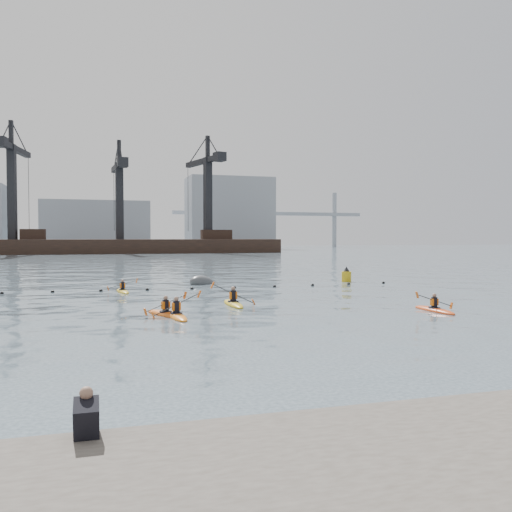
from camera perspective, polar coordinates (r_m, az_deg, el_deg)
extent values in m
plane|color=#384752|center=(15.77, 3.75, -11.11)|extent=(400.00, 400.00, 0.00)
cube|color=black|center=(9.04, -17.42, -16.10)|extent=(0.38, 0.60, 0.67)
cube|color=black|center=(9.30, -17.39, -16.62)|extent=(0.34, 0.40, 0.24)
sphere|color=#8C6651|center=(9.03, -17.43, -13.61)|extent=(0.21, 0.21, 0.21)
sphere|color=black|center=(37.74, -25.18, -3.58)|extent=(0.24, 0.24, 0.24)
sphere|color=black|center=(37.38, -20.63, -3.57)|extent=(0.24, 0.24, 0.24)
sphere|color=black|center=(37.15, -16.01, -3.55)|extent=(0.24, 0.24, 0.24)
sphere|color=black|center=(37.13, -11.37, -3.52)|extent=(0.24, 0.24, 0.24)
sphere|color=black|center=(37.39, -6.76, -3.45)|extent=(0.24, 0.24, 0.24)
sphere|color=black|center=(37.99, -2.28, -3.36)|extent=(0.24, 0.24, 0.24)
sphere|color=black|center=(38.92, 1.97, -3.23)|extent=(0.24, 0.24, 0.24)
sphere|color=black|center=(40.12, 5.97, -3.08)|extent=(0.24, 0.24, 0.24)
sphere|color=black|center=(41.51, 9.72, -2.93)|extent=(0.24, 0.24, 0.24)
sphere|color=black|center=(42.99, 13.26, -2.78)|extent=(0.24, 0.24, 0.24)
cube|color=black|center=(124.54, -14.13, 0.69)|extent=(72.00, 12.00, 4.50)
cube|color=black|center=(125.04, -22.42, 2.14)|extent=(5.00, 3.00, 2.20)
cube|color=black|center=(127.37, -4.20, 2.28)|extent=(7.00, 3.00, 2.20)
cube|color=black|center=(125.87, -24.30, 6.16)|extent=(1.85, 1.85, 20.00)
cube|color=black|center=(129.47, -23.99, 10.23)|extent=(4.31, 17.93, 1.20)
cube|color=black|center=(121.01, -25.29, 10.81)|extent=(2.62, 2.94, 2.00)
cube|color=black|center=(127.43, -24.38, 11.78)|extent=(0.93, 0.93, 5.00)
cube|color=black|center=(124.77, -14.18, 5.63)|extent=(1.73, 1.73, 17.00)
cube|color=black|center=(127.74, -14.34, 9.10)|extent=(2.50, 15.05, 1.20)
cube|color=black|center=(120.37, -13.88, 9.54)|extent=(2.42, 2.78, 2.00)
cube|color=black|center=(125.96, -14.22, 10.63)|extent=(0.87, 0.87, 5.00)
cube|color=black|center=(127.28, -5.10, 6.06)|extent=(1.96, 1.96, 19.00)
cube|color=black|center=(130.48, -5.62, 9.89)|extent=(5.56, 16.73, 1.20)
cube|color=black|center=(122.97, -3.85, 10.38)|extent=(2.80, 3.08, 2.00)
cube|color=black|center=(128.68, -5.11, 11.40)|extent=(0.98, 0.98, 5.00)
cube|color=gray|center=(164.43, -16.50, 3.11)|extent=(30.00, 14.00, 14.00)
cube|color=gray|center=(169.44, -2.81, 4.51)|extent=(26.00, 14.00, 22.00)
cube|color=gray|center=(194.21, 1.53, 4.49)|extent=(70.00, 2.00, 1.20)
cylinder|color=gray|center=(187.87, -5.76, 3.95)|extent=(1.60, 1.60, 20.00)
cylinder|color=gray|center=(203.29, 8.25, 3.79)|extent=(1.60, 1.60, 20.00)
ellipsoid|color=orange|center=(24.57, -8.38, -6.29)|extent=(0.87, 3.32, 0.33)
cylinder|color=black|center=(24.55, -8.38, -5.99)|extent=(0.65, 0.65, 0.06)
cylinder|color=black|center=(24.51, -8.39, -5.32)|extent=(0.31, 0.31, 0.53)
cube|color=#DE600C|center=(24.51, -8.39, -5.27)|extent=(0.38, 0.25, 0.35)
sphere|color=#8C6651|center=(24.47, -8.39, -4.49)|extent=(0.22, 0.22, 0.22)
cylinder|color=black|center=(24.50, -8.39, -5.08)|extent=(2.07, 0.17, 0.96)
cube|color=#D85914|center=(24.36, -10.80, -6.16)|extent=(0.20, 0.16, 0.34)
cube|color=#D85914|center=(24.68, -6.01, -4.01)|extent=(0.20, 0.16, 0.34)
ellipsoid|color=#DD5C14|center=(25.18, -9.48, -6.10)|extent=(1.81, 3.22, 0.32)
cylinder|color=black|center=(25.17, -9.48, -5.80)|extent=(0.79, 0.79, 0.06)
cylinder|color=black|center=(25.13, -9.49, -5.17)|extent=(0.30, 0.30, 0.52)
cube|color=#DE600C|center=(25.13, -9.49, -5.12)|extent=(0.42, 0.34, 0.34)
sphere|color=#8C6651|center=(25.09, -9.49, -4.37)|extent=(0.21, 0.21, 0.21)
cylinder|color=black|center=(25.12, -9.49, -4.94)|extent=(1.98, 0.84, 0.68)
cube|color=#D85914|center=(24.67, -11.57, -5.78)|extent=(0.19, 0.19, 0.34)
cube|color=#D85914|center=(25.60, -7.49, -4.12)|extent=(0.19, 0.19, 0.34)
ellipsoid|color=gold|center=(28.64, -2.41, -5.09)|extent=(0.79, 3.49, 0.35)
cylinder|color=black|center=(28.62, -2.41, -4.81)|extent=(0.67, 0.67, 0.07)
cylinder|color=black|center=(28.58, -2.41, -4.20)|extent=(0.33, 0.33, 0.56)
cube|color=#DE600C|center=(28.58, -2.41, -4.16)|extent=(0.40, 0.25, 0.37)
sphere|color=#8C6651|center=(28.55, -2.41, -3.45)|extent=(0.23, 0.23, 0.23)
cylinder|color=black|center=(28.57, -2.41, -3.99)|extent=(2.16, 0.10, 1.07)
cube|color=#D85914|center=(28.31, -4.60, -3.07)|extent=(0.21, 0.16, 0.36)
cube|color=#D85914|center=(28.89, -0.26, -4.88)|extent=(0.21, 0.16, 0.36)
ellipsoid|color=#D94414|center=(27.64, 18.25, -5.45)|extent=(0.66, 3.05, 0.30)
cylinder|color=black|center=(27.62, 18.26, -5.20)|extent=(0.58, 0.58, 0.06)
cylinder|color=black|center=(27.59, 18.26, -4.65)|extent=(0.29, 0.29, 0.49)
cube|color=#DE600C|center=(27.59, 18.26, -4.61)|extent=(0.35, 0.22, 0.32)
sphere|color=#8C6651|center=(27.55, 18.27, -3.97)|extent=(0.20, 0.20, 0.20)
cylinder|color=black|center=(27.58, 18.27, -4.46)|extent=(2.00, 0.07, 0.67)
cube|color=#D85914|center=(28.19, 19.86, -4.94)|extent=(0.15, 0.14, 0.32)
cube|color=#D85914|center=(26.99, 16.60, -3.95)|extent=(0.15, 0.14, 0.32)
ellipsoid|color=yellow|center=(36.36, -13.87, -3.64)|extent=(0.95, 2.96, 0.29)
cylinder|color=black|center=(36.35, -13.87, -3.46)|extent=(0.61, 0.61, 0.05)
cylinder|color=black|center=(36.33, -13.87, -3.06)|extent=(0.27, 0.27, 0.47)
cube|color=#DE600C|center=(36.33, -13.87, -3.03)|extent=(0.35, 0.24, 0.31)
sphere|color=#8C6651|center=(36.30, -13.88, -2.56)|extent=(0.19, 0.19, 0.19)
cylinder|color=black|center=(36.32, -13.87, -2.92)|extent=(1.94, 0.29, 0.51)
cube|color=#D85914|center=(36.19, -15.32, -3.30)|extent=(0.13, 0.14, 0.31)
cube|color=#D85914|center=(36.48, -12.44, -2.53)|extent=(0.13, 0.14, 0.31)
ellipsoid|color=#404345|center=(41.76, -5.63, -2.92)|extent=(3.02, 2.72, 1.72)
cylinder|color=gold|center=(44.08, 9.50, -2.25)|extent=(0.76, 0.76, 0.98)
cone|color=black|center=(44.04, 9.50, -1.34)|extent=(0.48, 0.48, 0.38)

